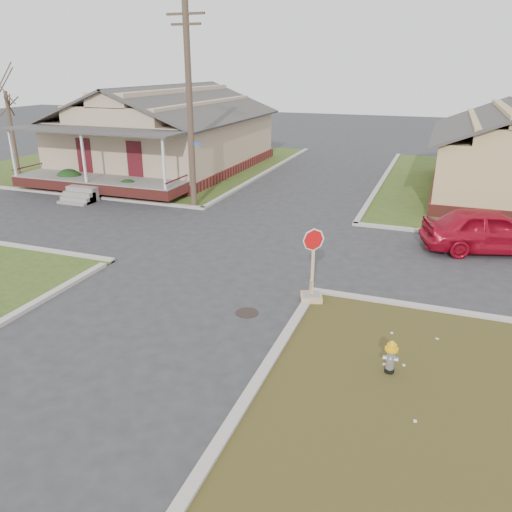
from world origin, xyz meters
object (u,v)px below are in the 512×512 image
(fire_hydrant, at_px, (391,355))
(red_sedan, at_px, (490,230))
(utility_pole, at_px, (190,106))
(stop_sign, at_px, (312,285))

(fire_hydrant, distance_m, red_sedan, 9.55)
(utility_pole, xyz_separation_m, fire_hydrant, (10.39, -11.01, -4.19))
(fire_hydrant, height_order, red_sedan, red_sedan)
(utility_pole, distance_m, fire_hydrant, 15.70)
(utility_pole, height_order, fire_hydrant, utility_pole)
(fire_hydrant, xyz_separation_m, red_sedan, (2.47, 9.22, 0.33))
(stop_sign, distance_m, red_sedan, 8.02)
(fire_hydrant, height_order, stop_sign, stop_sign)
(utility_pole, distance_m, red_sedan, 13.54)
(fire_hydrant, bearing_deg, utility_pole, 132.54)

